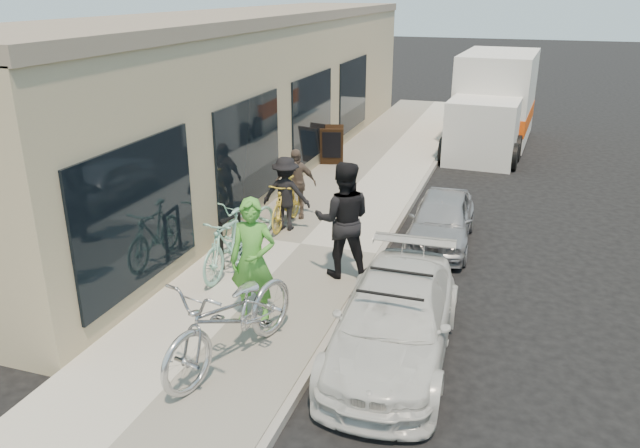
# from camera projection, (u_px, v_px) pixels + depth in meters

# --- Properties ---
(ground) EXTENTS (120.00, 120.00, 0.00)m
(ground) POSITION_uv_depth(u_px,v_px,m) (360.00, 347.00, 8.89)
(ground) COLOR black
(ground) RESTS_ON ground
(sidewalk) EXTENTS (3.00, 34.00, 0.15)m
(sidewalk) POSITION_uv_depth(u_px,v_px,m) (301.00, 247.00, 12.12)
(sidewalk) COLOR #B1AD9F
(sidewalk) RESTS_ON ground
(curb) EXTENTS (0.12, 34.00, 0.13)m
(curb) POSITION_uv_depth(u_px,v_px,m) (378.00, 258.00, 11.66)
(curb) COLOR gray
(curb) RESTS_ON ground
(storefront) EXTENTS (3.60, 20.00, 4.22)m
(storefront) POSITION_uv_depth(u_px,v_px,m) (251.00, 94.00, 16.77)
(storefront) COLOR tan
(storefront) RESTS_ON ground
(bike_rack) EXTENTS (0.14, 0.63, 0.89)m
(bike_rack) POSITION_uv_depth(u_px,v_px,m) (231.00, 235.00, 11.04)
(bike_rack) COLOR black
(bike_rack) RESTS_ON sidewalk
(sandwich_board) EXTENTS (0.79, 0.79, 1.05)m
(sandwich_board) POSITION_uv_depth(u_px,v_px,m) (332.00, 145.00, 17.36)
(sandwich_board) COLOR black
(sandwich_board) RESTS_ON sidewalk
(sedan_white) EXTENTS (1.72, 3.89, 1.15)m
(sedan_white) POSITION_uv_depth(u_px,v_px,m) (395.00, 320.00, 8.49)
(sedan_white) COLOR silver
(sedan_white) RESTS_ON ground
(sedan_silver) EXTENTS (1.30, 3.02, 1.02)m
(sedan_silver) POSITION_uv_depth(u_px,v_px,m) (441.00, 219.00, 12.31)
(sedan_silver) COLOR #A0A0A5
(sedan_silver) RESTS_ON ground
(moving_truck) EXTENTS (2.50, 5.98, 2.88)m
(moving_truck) POSITION_uv_depth(u_px,v_px,m) (493.00, 106.00, 19.82)
(moving_truck) COLOR silver
(moving_truck) RESTS_ON ground
(tandem_bike) EXTENTS (1.46, 2.63, 1.31)m
(tandem_bike) POSITION_uv_depth(u_px,v_px,m) (233.00, 318.00, 8.04)
(tandem_bike) COLOR #B6B7B9
(tandem_bike) RESTS_ON sidewalk
(woman_rider) EXTENTS (0.74, 0.54, 1.88)m
(woman_rider) POSITION_uv_depth(u_px,v_px,m) (253.00, 261.00, 9.03)
(woman_rider) COLOR green
(woman_rider) RESTS_ON sidewalk
(man_standing) EXTENTS (1.14, 1.00, 2.01)m
(man_standing) POSITION_uv_depth(u_px,v_px,m) (343.00, 220.00, 10.45)
(man_standing) COLOR black
(man_standing) RESTS_ON sidewalk
(cruiser_bike_a) EXTENTS (0.58, 1.81, 1.08)m
(cruiser_bike_a) POSITION_uv_depth(u_px,v_px,m) (229.00, 244.00, 10.68)
(cruiser_bike_a) COLOR #82C3AD
(cruiser_bike_a) RESTS_ON sidewalk
(cruiser_bike_b) EXTENTS (0.99, 1.80, 0.90)m
(cruiser_bike_b) POSITION_uv_depth(u_px,v_px,m) (247.00, 221.00, 11.97)
(cruiser_bike_b) COLOR #82C3AD
(cruiser_bike_b) RESTS_ON sidewalk
(cruiser_bike_c) EXTENTS (0.50, 1.67, 1.00)m
(cruiser_bike_c) POSITION_uv_depth(u_px,v_px,m) (286.00, 202.00, 12.85)
(cruiser_bike_c) COLOR gold
(cruiser_bike_c) RESTS_ON sidewalk
(bystander_a) EXTENTS (1.02, 0.64, 1.52)m
(bystander_a) POSITION_uv_depth(u_px,v_px,m) (286.00, 194.00, 12.56)
(bystander_a) COLOR black
(bystander_a) RESTS_ON sidewalk
(bystander_b) EXTENTS (0.95, 0.59, 1.50)m
(bystander_b) POSITION_uv_depth(u_px,v_px,m) (295.00, 183.00, 13.24)
(bystander_b) COLOR brown
(bystander_b) RESTS_ON sidewalk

